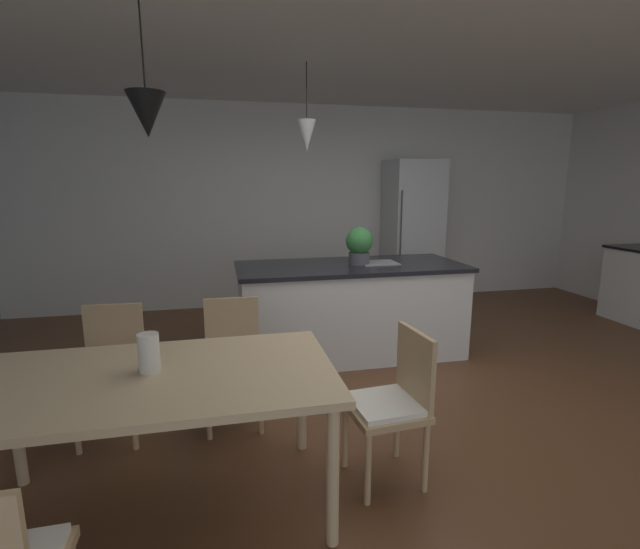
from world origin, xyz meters
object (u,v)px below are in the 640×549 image
at_px(kitchen_island, 350,308).
at_px(potted_plant_on_island, 359,244).
at_px(chair_far_right, 233,357).
at_px(chair_far_left, 111,367).
at_px(chair_kitchen_end, 393,401).
at_px(dining_table, 155,388).
at_px(refrigerator, 412,233).
at_px(vase_on_dining_table, 149,353).

xyz_separation_m(kitchen_island, potted_plant_on_island, (0.08, 0.00, 0.63)).
distance_m(chair_far_right, chair_far_left, 0.79).
distance_m(chair_kitchen_end, potted_plant_on_island, 2.05).
bearing_deg(potted_plant_on_island, chair_far_right, -139.36).
distance_m(dining_table, chair_far_left, 0.96).
relative_size(dining_table, chair_far_left, 2.02).
relative_size(refrigerator, potted_plant_on_island, 5.54).
bearing_deg(vase_on_dining_table, kitchen_island, 49.92).
bearing_deg(potted_plant_on_island, kitchen_island, 180.00).
relative_size(chair_far_right, potted_plant_on_island, 2.44).
bearing_deg(refrigerator, chair_far_right, -132.65).
bearing_deg(kitchen_island, chair_far_right, -137.42).
height_order(kitchen_island, vase_on_dining_table, vase_on_dining_table).
distance_m(dining_table, chair_kitchen_end, 1.27).
relative_size(chair_far_right, kitchen_island, 0.40).
relative_size(chair_kitchen_end, vase_on_dining_table, 4.45).
height_order(refrigerator, potted_plant_on_island, refrigerator).
xyz_separation_m(kitchen_island, refrigerator, (1.38, 1.70, 0.53)).
relative_size(kitchen_island, potted_plant_on_island, 6.11).
bearing_deg(kitchen_island, chair_kitchen_end, -99.31).
bearing_deg(chair_kitchen_end, potted_plant_on_island, 78.31).
bearing_deg(dining_table, refrigerator, 50.82).
distance_m(chair_far_right, potted_plant_on_island, 1.76).
relative_size(potted_plant_on_island, vase_on_dining_table, 1.83).
xyz_separation_m(chair_far_right, vase_on_dining_table, (-0.42, -0.81, 0.38)).
distance_m(chair_kitchen_end, kitchen_island, 1.94).
bearing_deg(chair_kitchen_end, vase_on_dining_table, 178.43).
relative_size(chair_far_left, vase_on_dining_table, 4.45).
xyz_separation_m(chair_kitchen_end, kitchen_island, (0.31, 1.92, -0.01)).
bearing_deg(kitchen_island, chair_far_left, -151.28).
distance_m(chair_far_left, potted_plant_on_island, 2.39).
xyz_separation_m(refrigerator, vase_on_dining_table, (-2.97, -3.58, -0.14)).
xyz_separation_m(dining_table, kitchen_island, (1.56, 1.92, -0.22)).
bearing_deg(chair_far_left, chair_far_right, 0.01).
relative_size(chair_far_left, potted_plant_on_island, 2.44).
bearing_deg(refrigerator, kitchen_island, -129.21).
relative_size(dining_table, chair_kitchen_end, 2.02).
height_order(chair_far_left, refrigerator, refrigerator).
height_order(dining_table, kitchen_island, kitchen_island).
distance_m(chair_far_right, chair_kitchen_end, 1.20).
bearing_deg(refrigerator, chair_kitchen_end, -115.17).
xyz_separation_m(dining_table, refrigerator, (2.95, 3.62, 0.30)).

